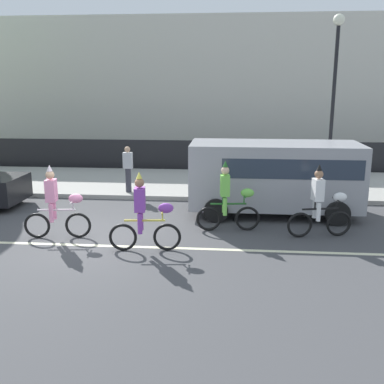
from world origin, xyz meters
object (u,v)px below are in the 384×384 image
at_px(parade_cyclist_lime, 229,201).
at_px(parade_cyclist_zebra, 321,205).
at_px(parked_van_grey, 277,173).
at_px(parade_cyclist_pink, 57,206).
at_px(pedestrian_onlooker, 128,168).
at_px(street_lamp_post, 335,80).
at_px(parade_cyclist_purple, 145,217).

xyz_separation_m(parade_cyclist_lime, parade_cyclist_zebra, (2.37, -0.29, 0.00)).
bearing_deg(parked_van_grey, parade_cyclist_zebra, -64.58).
height_order(parade_cyclist_pink, pedestrian_onlooker, parade_cyclist_pink).
height_order(parked_van_grey, pedestrian_onlooker, parked_van_grey).
relative_size(parade_cyclist_zebra, street_lamp_post, 0.33).
distance_m(parade_cyclist_lime, parked_van_grey, 2.27).
height_order(parade_cyclist_pink, street_lamp_post, street_lamp_post).
distance_m(parked_van_grey, street_lamp_post, 3.79).
bearing_deg(parade_cyclist_purple, street_lamp_post, 45.10).
distance_m(parade_cyclist_pink, parade_cyclist_lime, 4.47).
bearing_deg(pedestrian_onlooker, parade_cyclist_zebra, -32.97).
bearing_deg(pedestrian_onlooker, parade_cyclist_purple, -72.89).
xyz_separation_m(parade_cyclist_purple, parade_cyclist_lime, (1.95, 1.68, 0.00)).
bearing_deg(parade_cyclist_pink, street_lamp_post, 30.84).
height_order(parade_cyclist_lime, street_lamp_post, street_lamp_post).
height_order(parade_cyclist_purple, pedestrian_onlooker, parade_cyclist_purple).
relative_size(parade_cyclist_lime, street_lamp_post, 0.33).
relative_size(parked_van_grey, street_lamp_post, 0.85).
bearing_deg(parade_cyclist_lime, pedestrian_onlooker, 135.05).
relative_size(parade_cyclist_pink, street_lamp_post, 0.33).
relative_size(parade_cyclist_pink, parade_cyclist_lime, 1.00).
bearing_deg(parade_cyclist_pink, parade_cyclist_zebra, 5.95).
distance_m(parade_cyclist_pink, street_lamp_post, 9.47).
bearing_deg(parade_cyclist_purple, parade_cyclist_lime, 40.81).
bearing_deg(parade_cyclist_pink, parked_van_grey, 25.21).
height_order(parade_cyclist_pink, parade_cyclist_purple, same).
relative_size(parade_cyclist_zebra, pedestrian_onlooker, 1.19).
height_order(parade_cyclist_pink, parked_van_grey, parked_van_grey).
bearing_deg(pedestrian_onlooker, parade_cyclist_pink, -99.99).
xyz_separation_m(parked_van_grey, street_lamp_post, (1.90, 1.86, 2.71)).
relative_size(parade_cyclist_purple, parked_van_grey, 0.38).
distance_m(parade_cyclist_purple, parade_cyclist_lime, 2.58).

